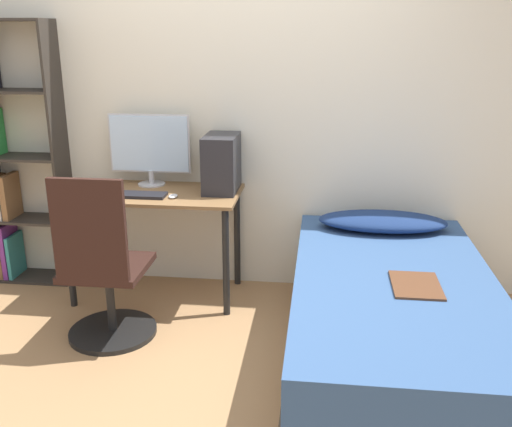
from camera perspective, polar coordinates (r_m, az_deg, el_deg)
ground_plane at (r=3.11m, az=-6.31°, el=-16.62°), size 14.00×14.00×0.00m
wall_back at (r=3.91m, az=-2.57°, el=10.42°), size 8.00×0.05×2.50m
desk at (r=3.85m, az=-10.11°, el=0.50°), size 1.14×0.57×0.74m
bookshelf at (r=4.35m, az=-23.28°, el=4.74°), size 0.56×0.25×1.83m
office_chair at (r=3.41m, az=-14.95°, el=-6.38°), size 0.52×0.52×1.02m
bed at (r=3.19m, az=13.39°, el=-10.58°), size 1.08×2.02×0.53m
pillow at (r=3.75m, az=12.54°, el=-0.76°), size 0.82×0.36×0.11m
magazine at (r=2.99m, az=15.70°, el=-6.91°), size 0.24×0.32×0.01m
monitor at (r=3.94m, az=-10.59°, el=6.59°), size 0.56×0.19×0.48m
keyboard at (r=3.73m, az=-11.89°, el=1.84°), size 0.38×0.14×0.02m
pc_tower at (r=3.75m, az=-3.47°, el=5.05°), size 0.21×0.35×0.37m
mouse at (r=3.66m, az=-8.29°, el=1.74°), size 0.06×0.09×0.02m
phone at (r=4.00m, az=-16.84°, el=2.44°), size 0.07×0.14×0.01m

